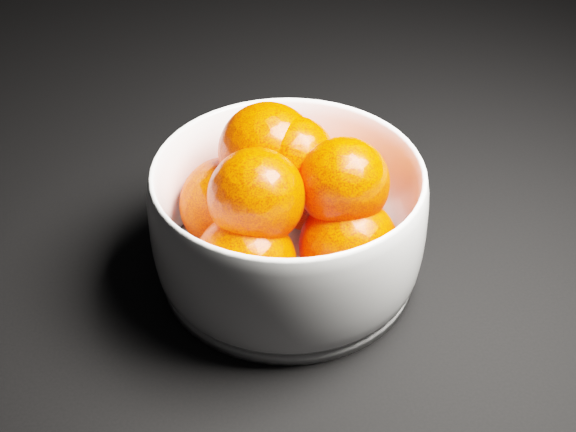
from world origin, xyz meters
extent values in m
cylinder|color=white|center=(0.06, 0.25, 0.01)|extent=(0.19, 0.19, 0.01)
sphere|color=#FF2900|center=(0.09, 0.29, 0.05)|extent=(0.07, 0.07, 0.07)
sphere|color=#FF2900|center=(0.02, 0.28, 0.05)|extent=(0.07, 0.07, 0.07)
sphere|color=#FF2900|center=(0.03, 0.21, 0.05)|extent=(0.07, 0.07, 0.07)
sphere|color=#FF2900|center=(0.10, 0.22, 0.05)|extent=(0.07, 0.07, 0.07)
sphere|color=#FF2900|center=(0.05, 0.28, 0.09)|extent=(0.07, 0.07, 0.07)
sphere|color=#FF2900|center=(0.04, 0.23, 0.09)|extent=(0.07, 0.07, 0.07)
sphere|color=#FF2900|center=(0.10, 0.24, 0.09)|extent=(0.06, 0.06, 0.06)
sphere|color=#FF2900|center=(0.07, 0.27, 0.09)|extent=(0.06, 0.06, 0.06)
camera|label=1|loc=(0.01, -0.19, 0.41)|focal=50.00mm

